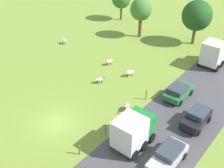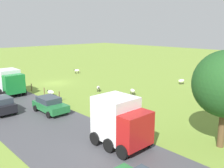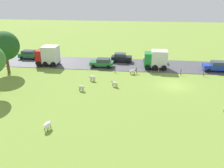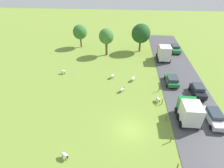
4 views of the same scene
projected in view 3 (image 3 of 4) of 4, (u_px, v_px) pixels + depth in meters
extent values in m
plane|color=olive|center=(174.00, 86.00, 34.28)|extent=(160.00, 160.00, 0.00)
cube|color=#47474C|center=(168.00, 66.00, 43.17)|extent=(8.00, 80.00, 0.06)
ellipsoid|color=silver|center=(92.00, 77.00, 35.92)|extent=(0.93, 1.23, 0.51)
ellipsoid|color=silver|center=(90.00, 76.00, 36.13)|extent=(0.27, 0.31, 0.20)
cylinder|color=#2D2823|center=(90.00, 80.00, 36.09)|extent=(0.07, 0.07, 0.38)
cylinder|color=#2D2823|center=(91.00, 79.00, 36.32)|extent=(0.07, 0.07, 0.38)
cylinder|color=#2D2823|center=(94.00, 80.00, 35.79)|extent=(0.07, 0.07, 0.38)
cylinder|color=#2D2823|center=(95.00, 80.00, 36.02)|extent=(0.07, 0.07, 0.38)
ellipsoid|color=beige|center=(115.00, 83.00, 33.72)|extent=(1.00, 1.17, 0.44)
ellipsoid|color=black|center=(112.00, 82.00, 34.02)|extent=(0.30, 0.32, 0.20)
cylinder|color=#2D2823|center=(113.00, 85.00, 33.95)|extent=(0.07, 0.07, 0.36)
cylinder|color=#2D2823|center=(114.00, 85.00, 34.12)|extent=(0.07, 0.07, 0.36)
cylinder|color=#2D2823|center=(116.00, 86.00, 33.57)|extent=(0.07, 0.07, 0.36)
cylinder|color=#2D2823|center=(117.00, 86.00, 33.73)|extent=(0.07, 0.07, 0.36)
ellipsoid|color=white|center=(47.00, 125.00, 23.15)|extent=(1.17, 0.77, 0.53)
ellipsoid|color=silver|center=(50.00, 121.00, 23.55)|extent=(0.30, 0.24, 0.20)
cylinder|color=#2D2823|center=(48.00, 126.00, 23.59)|extent=(0.07, 0.07, 0.34)
cylinder|color=#2D2823|center=(51.00, 127.00, 23.49)|extent=(0.07, 0.07, 0.34)
cylinder|color=#2D2823|center=(45.00, 129.00, 23.07)|extent=(0.07, 0.07, 0.34)
cylinder|color=#2D2823|center=(47.00, 130.00, 22.97)|extent=(0.07, 0.07, 0.34)
cylinder|color=#2D2823|center=(224.00, 111.00, 26.67)|extent=(0.07, 0.07, 0.38)
ellipsoid|color=beige|center=(81.00, 87.00, 32.30)|extent=(0.82, 1.08, 0.49)
ellipsoid|color=silver|center=(79.00, 86.00, 32.47)|extent=(0.26, 0.31, 0.20)
cylinder|color=#2D2823|center=(79.00, 89.00, 32.45)|extent=(0.07, 0.07, 0.37)
cylinder|color=#2D2823|center=(81.00, 89.00, 32.67)|extent=(0.07, 0.07, 0.37)
cylinder|color=#2D2823|center=(83.00, 90.00, 32.20)|extent=(0.07, 0.07, 0.37)
cylinder|color=#2D2823|center=(84.00, 90.00, 32.42)|extent=(0.07, 0.07, 0.37)
ellipsoid|color=silver|center=(132.00, 71.00, 38.90)|extent=(0.77, 1.14, 0.51)
ellipsoid|color=black|center=(135.00, 70.00, 38.92)|extent=(0.24, 0.30, 0.20)
cylinder|color=#2D2823|center=(134.00, 73.00, 39.19)|extent=(0.07, 0.07, 0.32)
cylinder|color=#2D2823|center=(134.00, 73.00, 38.93)|extent=(0.07, 0.07, 0.32)
cylinder|color=#2D2823|center=(131.00, 73.00, 39.12)|extent=(0.07, 0.07, 0.32)
cylinder|color=#2D2823|center=(131.00, 74.00, 38.86)|extent=(0.07, 0.07, 0.32)
cylinder|color=brown|center=(8.00, 65.00, 39.07)|extent=(0.47, 0.47, 2.89)
ellipsoid|color=#1E4C1E|center=(5.00, 46.00, 37.91)|extent=(4.58, 4.58, 4.64)
cylinder|color=brown|center=(204.00, 73.00, 38.05)|extent=(0.12, 0.12, 1.09)
cylinder|color=brown|center=(181.00, 72.00, 38.47)|extent=(0.12, 0.12, 1.08)
cylinder|color=brown|center=(158.00, 71.00, 38.91)|extent=(0.12, 0.12, 1.00)
cylinder|color=brown|center=(137.00, 70.00, 39.32)|extent=(0.12, 0.12, 1.07)
cylinder|color=brown|center=(115.00, 69.00, 39.71)|extent=(0.12, 0.12, 1.26)
cube|color=#197F33|center=(148.00, 59.00, 41.44)|extent=(2.40, 1.20, 2.30)
cube|color=silver|center=(159.00, 58.00, 41.13)|extent=(2.40, 2.71, 2.73)
cylinder|color=black|center=(148.00, 67.00, 40.75)|extent=(0.30, 0.96, 0.96)
cylinder|color=black|center=(147.00, 63.00, 42.96)|extent=(0.30, 0.96, 0.96)
cylinder|color=black|center=(155.00, 68.00, 40.60)|extent=(0.30, 0.96, 0.96)
cylinder|color=black|center=(154.00, 64.00, 42.81)|extent=(0.30, 0.96, 0.96)
cylinder|color=black|center=(164.00, 68.00, 40.42)|extent=(0.30, 0.96, 0.96)
cylinder|color=black|center=(163.00, 64.00, 42.64)|extent=(0.30, 0.96, 0.96)
cube|color=#B21919|center=(41.00, 56.00, 43.39)|extent=(2.51, 1.20, 2.30)
cube|color=silver|center=(51.00, 54.00, 43.02)|extent=(2.51, 2.70, 3.05)
cylinder|color=black|center=(39.00, 64.00, 42.65)|extent=(0.30, 0.96, 0.96)
cylinder|color=black|center=(44.00, 60.00, 44.97)|extent=(0.30, 0.96, 0.96)
cylinder|color=black|center=(45.00, 64.00, 42.50)|extent=(0.30, 0.96, 0.96)
cylinder|color=black|center=(50.00, 61.00, 44.82)|extent=(0.30, 0.96, 0.96)
cylinder|color=black|center=(53.00, 65.00, 42.32)|extent=(0.30, 0.96, 0.96)
cylinder|color=black|center=(58.00, 61.00, 44.64)|extent=(0.30, 0.96, 0.96)
cube|color=#237238|center=(30.00, 55.00, 47.73)|extent=(1.99, 4.40, 0.77)
cube|color=#333D47|center=(28.00, 52.00, 47.53)|extent=(1.75, 2.42, 0.56)
cylinder|color=black|center=(39.00, 56.00, 48.62)|extent=(0.22, 0.64, 0.64)
cylinder|color=black|center=(35.00, 58.00, 46.79)|extent=(0.22, 0.64, 0.64)
cylinder|color=black|center=(26.00, 56.00, 48.96)|extent=(0.22, 0.64, 0.64)
cylinder|color=black|center=(22.00, 58.00, 47.12)|extent=(0.22, 0.64, 0.64)
cube|color=#B7B7BC|center=(155.00, 59.00, 44.99)|extent=(1.84, 4.36, 0.71)
cube|color=#333D47|center=(153.00, 56.00, 44.80)|extent=(1.62, 2.40, 0.56)
cylinder|color=black|center=(162.00, 60.00, 45.80)|extent=(0.22, 0.64, 0.64)
cylinder|color=black|center=(162.00, 63.00, 44.11)|extent=(0.22, 0.64, 0.64)
cylinder|color=black|center=(147.00, 59.00, 46.14)|extent=(0.22, 0.64, 0.64)
cylinder|color=black|center=(147.00, 62.00, 44.44)|extent=(0.22, 0.64, 0.64)
cube|color=#237238|center=(102.00, 63.00, 42.45)|extent=(1.94, 4.13, 0.67)
cube|color=#333D47|center=(103.00, 60.00, 42.19)|extent=(1.71, 2.27, 0.56)
cylinder|color=black|center=(93.00, 66.00, 41.83)|extent=(0.22, 0.64, 0.64)
cylinder|color=black|center=(95.00, 63.00, 43.63)|extent=(0.22, 0.64, 0.64)
cylinder|color=black|center=(108.00, 67.00, 41.52)|extent=(0.22, 0.64, 0.64)
cylinder|color=black|center=(110.00, 64.00, 43.31)|extent=(0.22, 0.64, 0.64)
cube|color=#1933B2|center=(216.00, 67.00, 40.23)|extent=(1.96, 4.41, 0.80)
cube|color=#333D47|center=(219.00, 63.00, 39.94)|extent=(1.72, 2.42, 0.56)
cylinder|color=black|center=(209.00, 71.00, 39.64)|extent=(0.22, 0.64, 0.64)
cylinder|color=black|center=(206.00, 67.00, 41.45)|extent=(0.22, 0.64, 0.64)
cylinder|color=black|center=(223.00, 68.00, 41.11)|extent=(0.22, 0.64, 0.64)
cube|color=black|center=(122.00, 58.00, 45.43)|extent=(1.82, 3.86, 0.80)
cube|color=#333D47|center=(120.00, 55.00, 45.22)|extent=(1.60, 2.12, 0.56)
cylinder|color=black|center=(128.00, 59.00, 46.27)|extent=(0.22, 0.64, 0.64)
cylinder|color=black|center=(128.00, 62.00, 44.59)|extent=(0.22, 0.64, 0.64)
cylinder|color=black|center=(116.00, 59.00, 46.57)|extent=(0.22, 0.64, 0.64)
cylinder|color=black|center=(115.00, 61.00, 44.88)|extent=(0.22, 0.64, 0.64)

